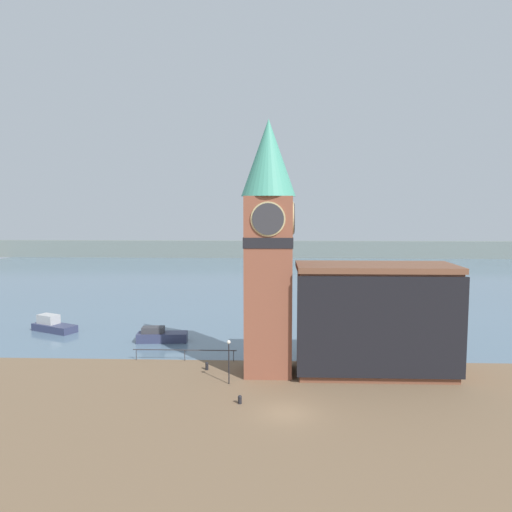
# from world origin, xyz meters

# --- Properties ---
(ground_plane) EXTENTS (160.00, 160.00, 0.00)m
(ground_plane) POSITION_xyz_m (0.00, 0.00, 0.00)
(ground_plane) COLOR brown
(water) EXTENTS (160.00, 120.00, 0.00)m
(water) POSITION_xyz_m (0.00, 72.31, -0.00)
(water) COLOR slate
(water) RESTS_ON ground_plane
(far_shoreline) EXTENTS (180.00, 3.00, 5.00)m
(far_shoreline) POSITION_xyz_m (0.00, 112.31, 2.50)
(far_shoreline) COLOR slate
(far_shoreline) RESTS_ON water
(pier_railing) EXTENTS (10.11, 0.08, 1.09)m
(pier_railing) POSITION_xyz_m (-9.59, 12.06, 0.95)
(pier_railing) COLOR #333338
(pier_railing) RESTS_ON ground_plane
(clock_tower) EXTENTS (4.76, 4.76, 22.43)m
(clock_tower) POSITION_xyz_m (-1.45, 8.93, 11.92)
(clock_tower) COLOR brown
(clock_tower) RESTS_ON ground_plane
(pier_building) EXTENTS (14.02, 6.17, 9.83)m
(pier_building) POSITION_xyz_m (8.02, 9.04, 4.94)
(pier_building) COLOR brown
(pier_building) RESTS_ON ground_plane
(boat_near) EXTENTS (5.63, 2.42, 1.67)m
(boat_near) POSITION_xyz_m (-13.50, 18.86, 0.64)
(boat_near) COLOR #333856
(boat_near) RESTS_ON water
(boat_far) EXTENTS (5.99, 4.35, 1.94)m
(boat_far) POSITION_xyz_m (-27.54, 23.02, 0.70)
(boat_far) COLOR #333856
(boat_far) RESTS_ON water
(mooring_bollard_near) EXTENTS (0.31, 0.31, 0.66)m
(mooring_bollard_near) POSITION_xyz_m (-3.50, 1.61, 0.36)
(mooring_bollard_near) COLOR black
(mooring_bollard_near) RESTS_ON ground_plane
(mooring_bollard_far) EXTENTS (0.30, 0.30, 0.74)m
(mooring_bollard_far) POSITION_xyz_m (-7.07, 9.38, 0.40)
(mooring_bollard_far) COLOR black
(mooring_bollard_far) RESTS_ON ground_plane
(lamp_post) EXTENTS (0.32, 0.32, 3.77)m
(lamp_post) POSITION_xyz_m (-4.71, 5.83, 2.65)
(lamp_post) COLOR black
(lamp_post) RESTS_ON ground_plane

